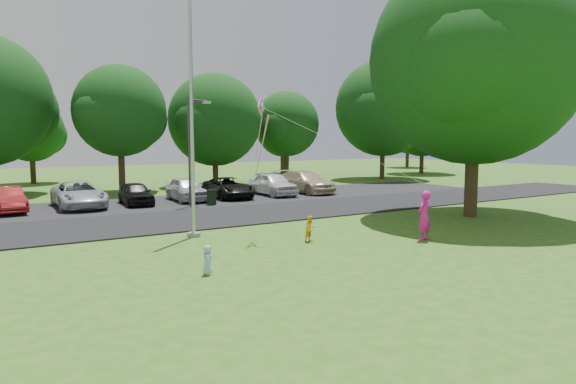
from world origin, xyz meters
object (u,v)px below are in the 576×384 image
woman (424,216)px  kite (265,120)px  trash_can (212,198)px  flagpole (192,127)px  street_lamp (192,141)px  child_yellow (310,229)px  big_tree (476,65)px  child_blue (207,260)px

woman → kite: kite is taller
trash_can → flagpole: bearing=-118.1°
street_lamp → trash_can: street_lamp is taller
woman → child_yellow: (-3.66, 2.02, -0.44)m
big_tree → child_yellow: 11.94m
big_tree → child_yellow: size_ratio=12.96×
flagpole → child_blue: (-1.76, -5.39, -3.75)m
kite → trash_can: bearing=38.0°
flagpole → trash_can: flagpole is taller
big_tree → child_blue: big_tree is taller
flagpole → trash_can: bearing=61.9°
street_lamp → child_yellow: 11.66m
street_lamp → big_tree: size_ratio=0.48×
street_lamp → trash_can: 3.29m
flagpole → big_tree: size_ratio=0.81×
big_tree → kite: (-11.06, 0.39, -2.75)m
child_blue → kite: kite is taller
street_lamp → kite: street_lamp is taller
child_yellow → woman: bearing=-42.4°
trash_can → woman: bearing=-78.8°
woman → kite: 6.77m
flagpole → kite: size_ratio=1.92×
woman → big_tree: bearing=-171.2°
street_lamp → child_blue: street_lamp is taller
trash_can → kite: (-2.23, -9.94, 3.94)m
big_tree → kite: big_tree is taller
child_blue → kite: bearing=-26.4°
big_tree → child_blue: bearing=-168.4°
trash_can → child_blue: (-6.03, -13.39, -0.03)m
flagpole → kite: 2.82m
flagpole → trash_can: size_ratio=11.26×
street_lamp → child_yellow: bearing=-112.1°
trash_can → big_tree: 15.14m
woman → trash_can: bearing=-94.5°
big_tree → child_blue: 16.58m
flagpole → child_blue: 6.80m
flagpole → big_tree: bearing=-10.1°
child_yellow → kite: size_ratio=0.18×
flagpole → street_lamp: bearing=68.3°
trash_can → woman: woman is taller
flagpole → child_blue: size_ratio=12.12×
flagpole → kite: flagpole is taller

